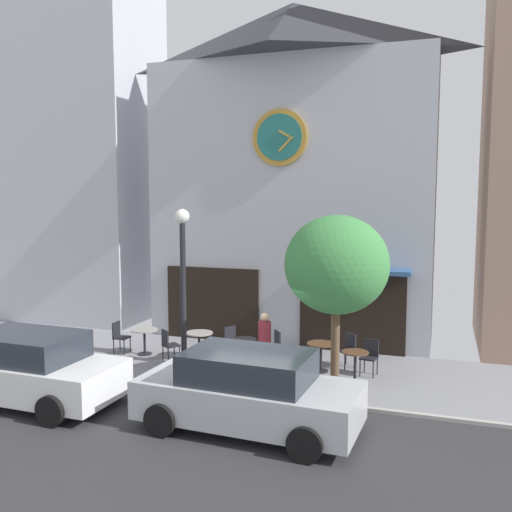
# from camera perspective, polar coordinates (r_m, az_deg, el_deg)

# --- Properties ---
(ground_plane) EXTENTS (27.35, 11.38, 0.13)m
(ground_plane) POSITION_cam_1_polar(r_m,az_deg,el_deg) (11.98, -2.57, -16.19)
(ground_plane) COLOR gray
(clock_building) EXTENTS (8.79, 3.94, 10.47)m
(clock_building) POSITION_cam_1_polar(r_m,az_deg,el_deg) (17.93, 3.67, 8.88)
(clock_building) COLOR #B2B2BC
(clock_building) RESTS_ON ground_plane
(neighbor_building_left) EXTENTS (5.97, 3.68, 13.89)m
(neighbor_building_left) POSITION_cam_1_polar(r_m,az_deg,el_deg) (22.32, -18.18, 12.05)
(neighbor_building_left) COLOR #B2B2BC
(neighbor_building_left) RESTS_ON ground_plane
(street_lamp) EXTENTS (0.36, 0.36, 4.22)m
(street_lamp) POSITION_cam_1_polar(r_m,az_deg,el_deg) (13.82, -7.46, -3.84)
(street_lamp) COLOR black
(street_lamp) RESTS_ON ground_plane
(street_tree) EXTENTS (2.35, 2.11, 4.12)m
(street_tree) POSITION_cam_1_polar(r_m,az_deg,el_deg) (12.55, 8.23, -0.95)
(street_tree) COLOR brown
(street_tree) RESTS_ON ground_plane
(cafe_table_near_door) EXTENTS (0.77, 0.77, 0.74)m
(cafe_table_near_door) POSITION_cam_1_polar(r_m,az_deg,el_deg) (16.43, -11.35, -8.02)
(cafe_table_near_door) COLOR black
(cafe_table_near_door) RESTS_ON ground_plane
(cafe_table_rightmost) EXTENTS (0.77, 0.77, 0.76)m
(cafe_table_rightmost) POSITION_cam_1_polar(r_m,az_deg,el_deg) (15.76, -5.84, -8.49)
(cafe_table_rightmost) COLOR black
(cafe_table_rightmost) RESTS_ON ground_plane
(cafe_table_center_left) EXTENTS (0.66, 0.66, 0.74)m
(cafe_table_center_left) POSITION_cam_1_polar(r_m,az_deg,el_deg) (15.04, -1.21, -9.36)
(cafe_table_center_left) COLOR black
(cafe_table_center_left) RESTS_ON ground_plane
(cafe_table_leftmost) EXTENTS (0.73, 0.73, 0.75)m
(cafe_table_leftmost) POSITION_cam_1_polar(r_m,az_deg,el_deg) (14.70, 6.66, -9.64)
(cafe_table_leftmost) COLOR black
(cafe_table_leftmost) RESTS_ON ground_plane
(cafe_table_center) EXTENTS (0.65, 0.65, 0.77)m
(cafe_table_center) POSITION_cam_1_polar(r_m,az_deg,el_deg) (13.98, 10.12, -10.60)
(cafe_table_center) COLOR black
(cafe_table_center) RESTS_ON ground_plane
(cafe_chair_under_awning) EXTENTS (0.56, 0.56, 0.90)m
(cafe_chair_under_awning) POSITION_cam_1_polar(r_m,az_deg,el_deg) (15.61, -8.97, -8.78)
(cafe_chair_under_awning) COLOR black
(cafe_chair_under_awning) RESTS_ON ground_plane
(cafe_chair_facing_wall) EXTENTS (0.41, 0.41, 0.90)m
(cafe_chair_facing_wall) POSITION_cam_1_polar(r_m,az_deg,el_deg) (16.79, -13.83, -7.82)
(cafe_chair_facing_wall) COLOR black
(cafe_chair_facing_wall) RESTS_ON ground_plane
(cafe_chair_corner) EXTENTS (0.56, 0.56, 0.90)m
(cafe_chair_corner) POSITION_cam_1_polar(r_m,az_deg,el_deg) (15.27, 1.87, -9.05)
(cafe_chair_corner) COLOR black
(cafe_chair_corner) RESTS_ON ground_plane
(cafe_chair_curbside) EXTENTS (0.47, 0.47, 0.90)m
(cafe_chair_curbside) POSITION_cam_1_polar(r_m,az_deg,el_deg) (14.66, 11.59, -9.82)
(cafe_chair_curbside) COLOR black
(cafe_chair_curbside) RESTS_ON ground_plane
(cafe_chair_right_end) EXTENTS (0.55, 0.55, 0.90)m
(cafe_chair_right_end) POSITION_cam_1_polar(r_m,az_deg,el_deg) (15.74, -2.48, -8.59)
(cafe_chair_right_end) COLOR black
(cafe_chair_right_end) RESTS_ON ground_plane
(cafe_chair_outer) EXTENTS (0.56, 0.56, 0.90)m
(cafe_chair_outer) POSITION_cam_1_polar(r_m,az_deg,el_deg) (15.21, 9.40, -9.19)
(cafe_chair_outer) COLOR black
(cafe_chair_outer) RESTS_ON ground_plane
(pedestrian_maroon) EXTENTS (0.36, 0.36, 1.67)m
(pedestrian_maroon) POSITION_cam_1_polar(r_m,az_deg,el_deg) (13.97, 0.89, -9.08)
(pedestrian_maroon) COLOR #2D2D38
(pedestrian_maroon) RESTS_ON ground_plane
(parked_car_white) EXTENTS (4.34, 2.10, 1.55)m
(parked_car_white) POSITION_cam_1_polar(r_m,az_deg,el_deg) (13.48, -22.47, -10.57)
(parked_car_white) COLOR white
(parked_car_white) RESTS_ON ground_plane
(parked_car_silver) EXTENTS (4.39, 2.19, 1.55)m
(parked_car_silver) POSITION_cam_1_polar(r_m,az_deg,el_deg) (11.09, -0.80, -13.71)
(parked_car_silver) COLOR #B7BABF
(parked_car_silver) RESTS_ON ground_plane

